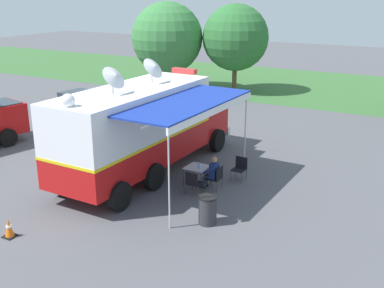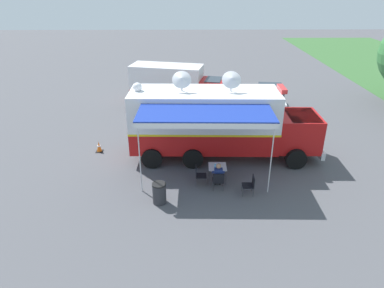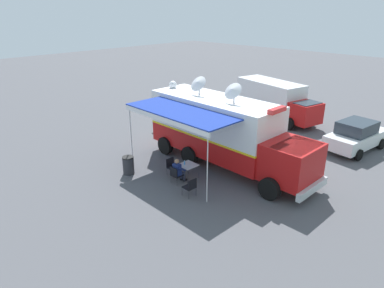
{
  "view_description": "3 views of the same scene",
  "coord_description": "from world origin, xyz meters",
  "px_view_note": "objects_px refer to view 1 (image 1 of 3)",
  "views": [
    {
      "loc": [
        10.11,
        -13.87,
        6.95
      ],
      "look_at": [
        2.08,
        0.77,
        1.48
      ],
      "focal_mm": 44.45,
      "sensor_mm": 36.0,
      "label": 1
    },
    {
      "loc": [
        15.96,
        -0.84,
        8.33
      ],
      "look_at": [
        0.73,
        -0.61,
        1.04
      ],
      "focal_mm": 32.23,
      "sensor_mm": 36.0,
      "label": 2
    },
    {
      "loc": [
        13.1,
        11.2,
        7.83
      ],
      "look_at": [
        2.11,
        0.47,
        1.7
      ],
      "focal_mm": 32.33,
      "sensor_mm": 36.0,
      "label": 3
    }
  ],
  "objects_px": {
    "command_truck": "(146,125)",
    "folding_chair_spare_by_truck": "(240,167)",
    "folding_chair_at_table": "(217,176)",
    "folding_chair_beside_table": "(193,182)",
    "seated_responder": "(212,172)",
    "trash_bin": "(208,210)",
    "water_bottle": "(199,166)",
    "traffic_cone": "(9,228)",
    "car_behind_truck": "(82,108)",
    "folding_table": "(197,168)"
  },
  "relations": [
    {
      "from": "trash_bin",
      "to": "traffic_cone",
      "type": "xyz_separation_m",
      "value": [
        -4.72,
        -3.55,
        -0.18
      ]
    },
    {
      "from": "car_behind_truck",
      "to": "folding_chair_spare_by_truck",
      "type": "bearing_deg",
      "value": -16.45
    },
    {
      "from": "command_truck",
      "to": "folding_chair_spare_by_truck",
      "type": "relative_size",
      "value": 10.98
    },
    {
      "from": "traffic_cone",
      "to": "trash_bin",
      "type": "bearing_deg",
      "value": 36.93
    },
    {
      "from": "water_bottle",
      "to": "traffic_cone",
      "type": "bearing_deg",
      "value": -117.82
    },
    {
      "from": "folding_chair_spare_by_truck",
      "to": "traffic_cone",
      "type": "distance_m",
      "value": 8.46
    },
    {
      "from": "folding_table",
      "to": "trash_bin",
      "type": "distance_m",
      "value": 3.04
    },
    {
      "from": "folding_table",
      "to": "folding_chair_beside_table",
      "type": "bearing_deg",
      "value": -71.1
    },
    {
      "from": "folding_chair_beside_table",
      "to": "seated_responder",
      "type": "bearing_deg",
      "value": 68.96
    },
    {
      "from": "command_truck",
      "to": "folding_chair_beside_table",
      "type": "xyz_separation_m",
      "value": [
        2.68,
        -1.08,
        -1.43
      ]
    },
    {
      "from": "folding_table",
      "to": "trash_bin",
      "type": "xyz_separation_m",
      "value": [
        1.7,
        -2.51,
        -0.22
      ]
    },
    {
      "from": "folding_table",
      "to": "car_behind_truck",
      "type": "xyz_separation_m",
      "value": [
        -9.36,
        4.41,
        0.21
      ]
    },
    {
      "from": "folding_table",
      "to": "trash_bin",
      "type": "height_order",
      "value": "trash_bin"
    },
    {
      "from": "folding_chair_at_table",
      "to": "folding_chair_beside_table",
      "type": "relative_size",
      "value": 1.0
    },
    {
      "from": "command_truck",
      "to": "water_bottle",
      "type": "height_order",
      "value": "command_truck"
    },
    {
      "from": "command_truck",
      "to": "folding_table",
      "type": "relative_size",
      "value": 11.63
    },
    {
      "from": "command_truck",
      "to": "car_behind_truck",
      "type": "relative_size",
      "value": 2.17
    },
    {
      "from": "folding_chair_at_table",
      "to": "seated_responder",
      "type": "xyz_separation_m",
      "value": [
        -0.19,
        0.01,
        0.14
      ]
    },
    {
      "from": "trash_bin",
      "to": "traffic_cone",
      "type": "distance_m",
      "value": 5.91
    },
    {
      "from": "folding_table",
      "to": "water_bottle",
      "type": "relative_size",
      "value": 3.67
    },
    {
      "from": "water_bottle",
      "to": "trash_bin",
      "type": "xyz_separation_m",
      "value": [
        1.59,
        -2.39,
        -0.38
      ]
    },
    {
      "from": "water_bottle",
      "to": "folding_chair_spare_by_truck",
      "type": "bearing_deg",
      "value": 54.1
    },
    {
      "from": "folding_table",
      "to": "water_bottle",
      "type": "xyz_separation_m",
      "value": [
        0.12,
        -0.12,
        0.16
      ]
    },
    {
      "from": "seated_responder",
      "to": "traffic_cone",
      "type": "distance_m",
      "value": 7.06
    },
    {
      "from": "folding_table",
      "to": "seated_responder",
      "type": "height_order",
      "value": "seated_responder"
    },
    {
      "from": "water_bottle",
      "to": "folding_chair_at_table",
      "type": "xyz_separation_m",
      "value": [
        0.68,
        0.09,
        -0.32
      ]
    },
    {
      "from": "folding_chair_spare_by_truck",
      "to": "command_truck",
      "type": "bearing_deg",
      "value": -163.06
    },
    {
      "from": "folding_chair_spare_by_truck",
      "to": "traffic_cone",
      "type": "bearing_deg",
      "value": -119.49
    },
    {
      "from": "command_truck",
      "to": "trash_bin",
      "type": "bearing_deg",
      "value": -33.79
    },
    {
      "from": "folding_chair_spare_by_truck",
      "to": "seated_responder",
      "type": "height_order",
      "value": "seated_responder"
    },
    {
      "from": "water_bottle",
      "to": "trash_bin",
      "type": "relative_size",
      "value": 0.25
    },
    {
      "from": "folding_chair_at_table",
      "to": "folding_chair_beside_table",
      "type": "bearing_deg",
      "value": -121.61
    },
    {
      "from": "folding_table",
      "to": "folding_chair_beside_table",
      "type": "distance_m",
      "value": 0.91
    },
    {
      "from": "folding_table",
      "to": "seated_responder",
      "type": "xyz_separation_m",
      "value": [
        0.61,
        -0.02,
        -0.02
      ]
    },
    {
      "from": "folding_table",
      "to": "car_behind_truck",
      "type": "relative_size",
      "value": 0.19
    },
    {
      "from": "folding_chair_spare_by_truck",
      "to": "seated_responder",
      "type": "xyz_separation_m",
      "value": [
        -0.53,
        -1.32,
        0.14
      ]
    },
    {
      "from": "folding_table",
      "to": "folding_chair_beside_table",
      "type": "xyz_separation_m",
      "value": [
        0.29,
        -0.85,
        -0.16
      ]
    },
    {
      "from": "folding_chair_beside_table",
      "to": "seated_responder",
      "type": "distance_m",
      "value": 0.9
    },
    {
      "from": "folding_chair_spare_by_truck",
      "to": "traffic_cone",
      "type": "relative_size",
      "value": 1.5
    },
    {
      "from": "trash_bin",
      "to": "car_behind_truck",
      "type": "bearing_deg",
      "value": 147.99
    },
    {
      "from": "command_truck",
      "to": "folding_chair_at_table",
      "type": "relative_size",
      "value": 10.98
    },
    {
      "from": "folding_chair_at_table",
      "to": "folding_chair_beside_table",
      "type": "xyz_separation_m",
      "value": [
        -0.51,
        -0.83,
        0.0
      ]
    },
    {
      "from": "folding_chair_beside_table",
      "to": "traffic_cone",
      "type": "xyz_separation_m",
      "value": [
        -3.31,
        -5.21,
        -0.23
      ]
    },
    {
      "from": "seated_responder",
      "to": "car_behind_truck",
      "type": "bearing_deg",
      "value": 156.06
    },
    {
      "from": "folding_chair_at_table",
      "to": "seated_responder",
      "type": "distance_m",
      "value": 0.23
    },
    {
      "from": "command_truck",
      "to": "water_bottle",
      "type": "bearing_deg",
      "value": -7.87
    },
    {
      "from": "seated_responder",
      "to": "trash_bin",
      "type": "xyz_separation_m",
      "value": [
        1.09,
        -2.49,
        -0.2
      ]
    },
    {
      "from": "water_bottle",
      "to": "trash_bin",
      "type": "bearing_deg",
      "value": -56.43
    },
    {
      "from": "trash_bin",
      "to": "car_behind_truck",
      "type": "height_order",
      "value": "car_behind_truck"
    },
    {
      "from": "trash_bin",
      "to": "traffic_cone",
      "type": "height_order",
      "value": "trash_bin"
    }
  ]
}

